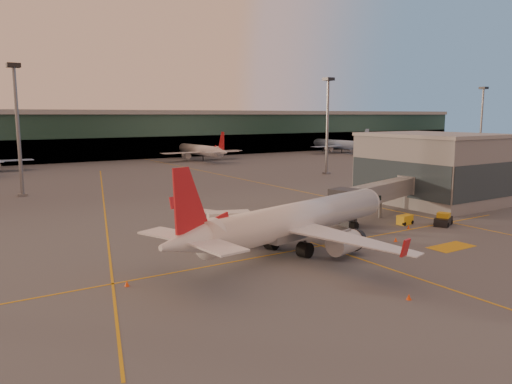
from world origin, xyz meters
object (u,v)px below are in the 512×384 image
catering_truck (230,226)px  main_airplane (293,221)px  pushback_tug (444,220)px  gpu_cart (405,220)px

catering_truck → main_airplane: bearing=-38.6°
catering_truck → pushback_tug: 32.32m
main_airplane → gpu_cart: bearing=-6.8°
main_airplane → pushback_tug: main_airplane is taller
main_airplane → gpu_cart: main_airplane is taller
catering_truck → pushback_tug: size_ratio=1.40×
catering_truck → gpu_cart: (27.15, -4.26, -1.64)m
main_airplane → catering_truck: (-4.44, 7.11, -1.32)m
main_airplane → pushback_tug: bearing=-15.3°
catering_truck → pushback_tug: bearing=5.6°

